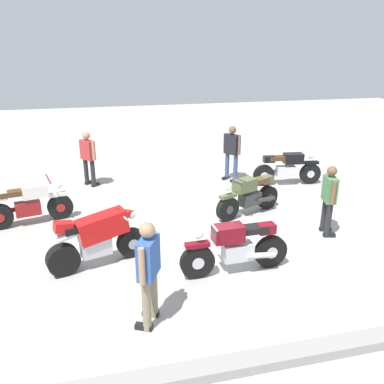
{
  "coord_description": "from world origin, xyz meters",
  "views": [
    {
      "loc": [
        2.23,
        8.47,
        4.0
      ],
      "look_at": [
        0.18,
        -0.12,
        0.75
      ],
      "focal_mm": 37.45,
      "sensor_mm": 36.0,
      "label": 1
    }
  ],
  "objects_px": {
    "motorcycle_maroon_cruiser": "(236,247)",
    "motorcycle_cream_vintage": "(29,204)",
    "motorcycle_black_cruiser": "(287,168)",
    "person_in_green_shirt": "(329,197)",
    "motorcycle_olive_vintage": "(249,196)",
    "person_in_blue_shirt": "(149,268)",
    "person_in_red_shirt": "(88,156)",
    "motorcycle_red_sportbike": "(98,237)",
    "person_in_black_shirt": "(232,150)"
  },
  "relations": [
    {
      "from": "person_in_blue_shirt",
      "to": "person_in_green_shirt",
      "type": "distance_m",
      "value": 4.76
    },
    {
      "from": "person_in_blue_shirt",
      "to": "person_in_red_shirt",
      "type": "height_order",
      "value": "person_in_blue_shirt"
    },
    {
      "from": "motorcycle_red_sportbike",
      "to": "motorcycle_cream_vintage",
      "type": "xyz_separation_m",
      "value": [
        1.55,
        -2.33,
        -0.11
      ]
    },
    {
      "from": "motorcycle_olive_vintage",
      "to": "person_in_blue_shirt",
      "type": "height_order",
      "value": "person_in_blue_shirt"
    },
    {
      "from": "motorcycle_red_sportbike",
      "to": "person_in_red_shirt",
      "type": "bearing_deg",
      "value": 75.22
    },
    {
      "from": "motorcycle_cream_vintage",
      "to": "person_in_green_shirt",
      "type": "distance_m",
      "value": 6.85
    },
    {
      "from": "motorcycle_olive_vintage",
      "to": "person_in_red_shirt",
      "type": "xyz_separation_m",
      "value": [
        3.86,
        -3.16,
        0.44
      ]
    },
    {
      "from": "person_in_blue_shirt",
      "to": "person_in_black_shirt",
      "type": "xyz_separation_m",
      "value": [
        -3.41,
        -6.29,
        0.02
      ]
    },
    {
      "from": "person_in_blue_shirt",
      "to": "person_in_green_shirt",
      "type": "relative_size",
      "value": 1.06
    },
    {
      "from": "motorcycle_maroon_cruiser",
      "to": "motorcycle_red_sportbike",
      "type": "bearing_deg",
      "value": -21.56
    },
    {
      "from": "motorcycle_red_sportbike",
      "to": "person_in_blue_shirt",
      "type": "distance_m",
      "value": 2.1
    },
    {
      "from": "motorcycle_red_sportbike",
      "to": "person_in_black_shirt",
      "type": "xyz_separation_m",
      "value": [
        -4.11,
        -4.34,
        0.39
      ]
    },
    {
      "from": "person_in_blue_shirt",
      "to": "person_in_red_shirt",
      "type": "distance_m",
      "value": 6.84
    },
    {
      "from": "person_in_green_shirt",
      "to": "person_in_blue_shirt",
      "type": "bearing_deg",
      "value": -138.21
    },
    {
      "from": "motorcycle_cream_vintage",
      "to": "person_in_blue_shirt",
      "type": "distance_m",
      "value": 4.86
    },
    {
      "from": "motorcycle_red_sportbike",
      "to": "person_in_green_shirt",
      "type": "xyz_separation_m",
      "value": [
        -4.95,
        -0.22,
        0.29
      ]
    },
    {
      "from": "motorcycle_maroon_cruiser",
      "to": "motorcycle_cream_vintage",
      "type": "distance_m",
      "value": 5.11
    },
    {
      "from": "motorcycle_black_cruiser",
      "to": "person_in_black_shirt",
      "type": "bearing_deg",
      "value": 158.61
    },
    {
      "from": "person_in_black_shirt",
      "to": "person_in_green_shirt",
      "type": "bearing_deg",
      "value": 69.86
    },
    {
      "from": "motorcycle_cream_vintage",
      "to": "motorcycle_maroon_cruiser",
      "type": "bearing_deg",
      "value": -52.02
    },
    {
      "from": "motorcycle_maroon_cruiser",
      "to": "person_in_red_shirt",
      "type": "xyz_separation_m",
      "value": [
        2.63,
        -5.69,
        0.41
      ]
    },
    {
      "from": "motorcycle_cream_vintage",
      "to": "person_in_black_shirt",
      "type": "distance_m",
      "value": 6.03
    },
    {
      "from": "motorcycle_red_sportbike",
      "to": "person_in_blue_shirt",
      "type": "xyz_separation_m",
      "value": [
        -0.71,
        1.94,
        0.37
      ]
    },
    {
      "from": "person_in_black_shirt",
      "to": "motorcycle_red_sportbike",
      "type": "bearing_deg",
      "value": 14.96
    },
    {
      "from": "motorcycle_red_sportbike",
      "to": "person_in_black_shirt",
      "type": "bearing_deg",
      "value": 29.6
    },
    {
      "from": "motorcycle_cream_vintage",
      "to": "person_in_black_shirt",
      "type": "xyz_separation_m",
      "value": [
        -5.67,
        -2.01,
        0.49
      ]
    },
    {
      "from": "motorcycle_maroon_cruiser",
      "to": "person_in_blue_shirt",
      "type": "height_order",
      "value": "person_in_blue_shirt"
    },
    {
      "from": "motorcycle_olive_vintage",
      "to": "motorcycle_black_cruiser",
      "type": "distance_m",
      "value": 2.69
    },
    {
      "from": "motorcycle_black_cruiser",
      "to": "person_in_red_shirt",
      "type": "relative_size",
      "value": 1.27
    },
    {
      "from": "motorcycle_black_cruiser",
      "to": "person_in_green_shirt",
      "type": "relative_size",
      "value": 1.32
    },
    {
      "from": "motorcycle_olive_vintage",
      "to": "person_in_red_shirt",
      "type": "bearing_deg",
      "value": -61.73
    },
    {
      "from": "motorcycle_maroon_cruiser",
      "to": "person_in_blue_shirt",
      "type": "distance_m",
      "value": 2.1
    },
    {
      "from": "motorcycle_red_sportbike",
      "to": "person_in_black_shirt",
      "type": "height_order",
      "value": "person_in_black_shirt"
    },
    {
      "from": "motorcycle_cream_vintage",
      "to": "person_in_blue_shirt",
      "type": "bearing_deg",
      "value": -75.63
    },
    {
      "from": "motorcycle_olive_vintage",
      "to": "person_in_black_shirt",
      "type": "distance_m",
      "value": 2.75
    },
    {
      "from": "person_in_blue_shirt",
      "to": "person_in_red_shirt",
      "type": "bearing_deg",
      "value": -56.49
    },
    {
      "from": "motorcycle_maroon_cruiser",
      "to": "person_in_red_shirt",
      "type": "height_order",
      "value": "person_in_red_shirt"
    },
    {
      "from": "motorcycle_maroon_cruiser",
      "to": "motorcycle_black_cruiser",
      "type": "distance_m",
      "value": 5.42
    },
    {
      "from": "motorcycle_olive_vintage",
      "to": "person_in_green_shirt",
      "type": "xyz_separation_m",
      "value": [
        -1.27,
        1.46,
        0.4
      ]
    },
    {
      "from": "person_in_red_shirt",
      "to": "motorcycle_olive_vintage",
      "type": "bearing_deg",
      "value": -77.22
    },
    {
      "from": "motorcycle_maroon_cruiser",
      "to": "person_in_green_shirt",
      "type": "height_order",
      "value": "person_in_green_shirt"
    },
    {
      "from": "person_in_black_shirt",
      "to": "motorcycle_olive_vintage",
      "type": "bearing_deg",
      "value": 49.1
    },
    {
      "from": "motorcycle_olive_vintage",
      "to": "person_in_green_shirt",
      "type": "relative_size",
      "value": 1.18
    },
    {
      "from": "motorcycle_cream_vintage",
      "to": "person_in_blue_shirt",
      "type": "relative_size",
      "value": 1.15
    },
    {
      "from": "person_in_green_shirt",
      "to": "motorcycle_maroon_cruiser",
      "type": "bearing_deg",
      "value": -142.06
    },
    {
      "from": "motorcycle_black_cruiser",
      "to": "motorcycle_olive_vintage",
      "type": "bearing_deg",
      "value": -129.31
    },
    {
      "from": "person_in_black_shirt",
      "to": "person_in_red_shirt",
      "type": "distance_m",
      "value": 4.33
    },
    {
      "from": "motorcycle_maroon_cruiser",
      "to": "person_in_green_shirt",
      "type": "xyz_separation_m",
      "value": [
        -2.5,
        -1.07,
        0.37
      ]
    },
    {
      "from": "person_in_black_shirt",
      "to": "person_in_red_shirt",
      "type": "height_order",
      "value": "person_in_black_shirt"
    },
    {
      "from": "motorcycle_olive_vintage",
      "to": "motorcycle_red_sportbike",
      "type": "height_order",
      "value": "motorcycle_red_sportbike"
    }
  ]
}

